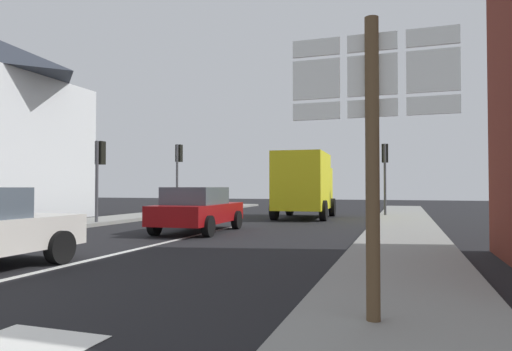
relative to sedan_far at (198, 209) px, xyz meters
The scene contains 10 objects.
ground_plane 0.91m from the sedan_far, 35.57° to the left, with size 80.00×80.00×0.00m, color black.
sidewalk_right 6.66m from the sedan_far, 15.00° to the right, with size 2.27×44.00×0.14m, color gray.
sidewalk_left 5.89m from the sedan_far, 162.97° to the right, with size 2.27×44.00×0.14m, color gray.
lane_centre_stripe 3.81m from the sedan_far, 83.86° to the right, with size 0.16×12.00×0.01m, color silver.
sedan_far is the anchor object (origin of this frame).
delivery_truck 7.82m from the sedan_far, 75.56° to the left, with size 2.64×5.08×3.05m.
route_sign_post 10.73m from the sedan_far, 54.97° to the right, with size 1.66×0.14×3.20m.
traffic_light_far_right 10.91m from the sedan_far, 58.84° to the left, with size 0.30×0.49×3.57m.
traffic_light_near_left 5.18m from the sedan_far, 165.98° to the left, with size 0.30×0.49×3.25m.
traffic_light_far_left 9.19m from the sedan_far, 122.07° to the left, with size 0.30×0.49×3.70m.
Camera 1 is at (6.02, -3.70, 1.47)m, focal length 31.57 mm.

